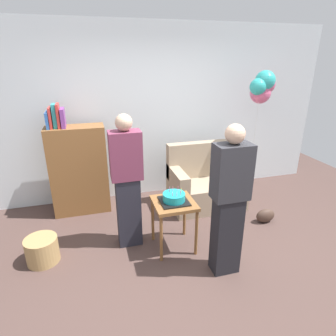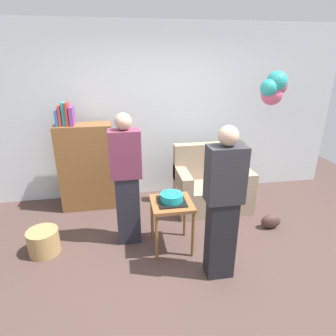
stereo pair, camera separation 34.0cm
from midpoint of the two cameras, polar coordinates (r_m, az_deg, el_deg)
ground_plane at (r=3.36m, az=1.61°, el=-19.31°), size 8.00×8.00×0.00m
wall_back at (r=4.62m, az=-5.98°, el=10.76°), size 6.00×0.10×2.70m
couch at (r=4.46m, az=5.28°, el=-3.25°), size 1.10×0.70×0.96m
bookshelf at (r=4.38m, az=-19.65°, el=-0.19°), size 0.80×0.36×1.62m
side_table at (r=3.37m, az=-1.74°, el=-8.29°), size 0.48×0.48×0.62m
birthday_cake at (r=3.30m, az=-1.77°, el=-6.07°), size 0.32×0.32×0.17m
person_blowing_candles at (r=3.37m, az=-11.08°, el=-2.85°), size 0.36×0.22×1.63m
person_holding_cake at (r=2.90m, az=8.87°, el=-6.87°), size 0.36×0.22×1.63m
wicker_basket at (r=3.71m, az=-26.45°, el=-14.59°), size 0.36×0.36×0.30m
handbag at (r=4.24m, az=16.76°, el=-9.19°), size 0.28×0.14×0.20m
balloon_bunch at (r=4.49m, az=16.35°, el=15.39°), size 0.42×0.34×2.02m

